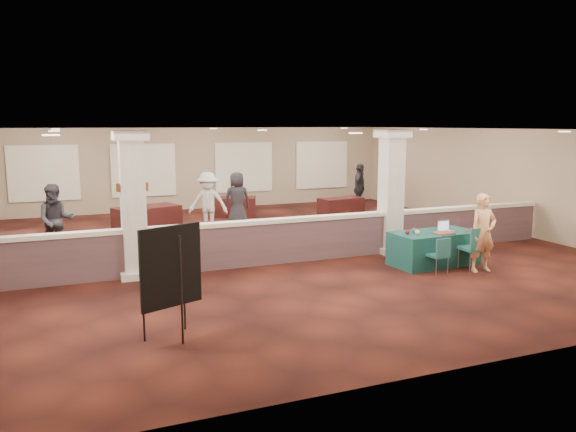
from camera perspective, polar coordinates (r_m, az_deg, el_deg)
name	(u,v)px	position (r m, az deg, el deg)	size (l,w,h in m)	color
ground	(263,250)	(15.10, -2.55, -3.46)	(16.00, 16.00, 0.00)	#431810
wall_back	(195,169)	(22.50, -9.39, 4.77)	(16.00, 0.04, 3.20)	gray
wall_front	(462,256)	(7.85, 17.24, -3.93)	(16.00, 0.04, 3.20)	gray
wall_right	(501,180)	(19.03, 20.82, 3.47)	(0.04, 16.00, 3.20)	gray
ceiling	(262,130)	(14.73, -2.64, 8.77)	(16.00, 16.00, 0.02)	silver
partition_wall	(284,240)	(13.61, -0.46, -2.43)	(15.60, 0.28, 1.10)	#4D343A
column_left	(133,204)	(12.59, -15.46, 1.21)	(0.72, 0.72, 3.20)	white
column_right	(391,191)	(14.79, 10.43, 2.56)	(0.72, 0.72, 3.20)	white
sconce_left	(119,188)	(12.52, -16.81, 2.77)	(0.12, 0.12, 0.18)	brown
sconce_right	(146,187)	(12.58, -14.26, 2.92)	(0.12, 0.12, 0.18)	brown
near_table	(434,248)	(13.93, 14.58, -3.18)	(2.07, 1.03, 0.79)	#0E3532
conf_chair_main	(475,245)	(13.56, 18.48, -2.81)	(0.53, 0.53, 1.02)	#215F62
conf_chair_side	(440,252)	(13.08, 15.16, -3.60)	(0.45, 0.45, 0.83)	#215F62
easel_board	(171,268)	(8.87, -11.81, -5.18)	(1.01, 0.65, 1.81)	black
woman	(483,233)	(13.51, 19.20, -1.63)	(0.64, 0.43, 1.79)	#FFB66E
far_table_front_center	(231,237)	(15.07, -5.86, -2.12)	(1.80, 0.90, 0.73)	black
far_table_front_right	(402,224)	(17.30, 11.48, -0.75)	(1.81, 0.91, 0.73)	black
far_table_back_left	(147,219)	(18.13, -14.11, -0.30)	(1.96, 0.98, 0.80)	black
far_table_back_center	(232,207)	(20.57, -5.75, 0.94)	(1.75, 0.87, 0.71)	black
far_table_back_right	(341,206)	(20.84, 5.37, 0.97)	(1.61, 0.80, 0.65)	black
attendee_a	(56,221)	(15.35, -22.51, -0.43)	(0.89, 0.49, 1.86)	black
attendee_b	(208,202)	(17.56, -8.12, 1.37)	(1.20, 0.55, 1.87)	beige
attendee_c	(359,188)	(21.41, 7.26, 2.82)	(1.10, 0.53, 1.88)	black
attendee_d	(237,200)	(18.33, -5.20, 1.67)	(0.90, 0.48, 1.82)	black
laptop_base	(447,231)	(14.03, 15.81, -1.46)	(0.36, 0.25, 0.02)	#B7B7BC
laptop_screen	(443,225)	(14.09, 15.50, -0.86)	(0.36, 0.01, 0.24)	#B7B7BC
screen_glow	(443,225)	(14.09, 15.51, -0.93)	(0.33, 0.00, 0.21)	silver
knitting	(444,233)	(13.69, 15.56, -1.68)	(0.43, 0.33, 0.03)	#CA4120
yarn_cream	(417,232)	(13.39, 13.00, -1.63)	(0.12, 0.12, 0.12)	beige
yarn_red	(407,232)	(13.41, 12.02, -1.59)	(0.11, 0.11, 0.11)	#5A1216
yarn_grey	(415,230)	(13.64, 12.73, -1.43)	(0.11, 0.11, 0.11)	#49494E
scissors	(466,231)	(14.10, 17.64, -1.50)	(0.13, 0.03, 0.01)	#AF1219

